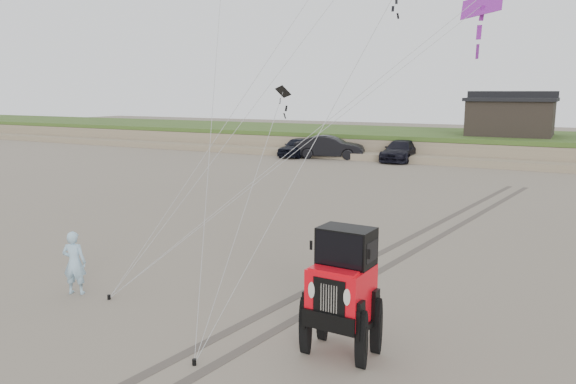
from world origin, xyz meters
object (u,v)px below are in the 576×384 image
jeep (341,305)px  man (74,263)px  truck_a (298,147)px  truck_b (330,147)px  cabin (511,115)px  truck_c (400,151)px

jeep → man: bearing=-176.5°
jeep → man: (-7.21, -0.02, -0.19)m
truck_a → jeep: size_ratio=0.82×
truck_a → truck_b: bearing=0.7°
cabin → man: bearing=-99.6°
truck_b → jeep: jeep is taller
truck_c → jeep: 31.65m
truck_a → truck_b: truck_b is taller
truck_b → truck_c: bearing=-94.5°
truck_b → jeep: 32.55m
truck_a → truck_c: size_ratio=0.86×
truck_b → man: size_ratio=3.21×
truck_a → truck_c: 8.01m
truck_a → truck_b: (2.69, 0.04, 0.11)m
cabin → truck_b: 14.05m
truck_a → truck_c: truck_a is taller
man → cabin: bearing=-122.5°
truck_c → truck_a: bearing=-175.6°
truck_a → man: 30.99m
man → truck_b: bearing=-101.7°
cabin → jeep: size_ratio=1.19×
man → jeep: bearing=157.3°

